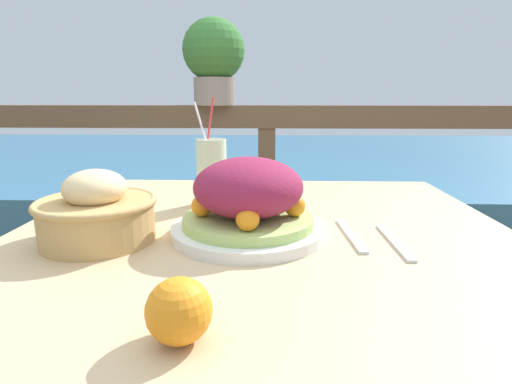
{
  "coord_description": "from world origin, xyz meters",
  "views": [
    {
      "loc": [
        0.01,
        -0.74,
        1.03
      ],
      "look_at": [
        -0.02,
        0.08,
        0.83
      ],
      "focal_mm": 28.0,
      "sensor_mm": 36.0,
      "label": 1
    }
  ],
  "objects_px": {
    "drink_glass": "(212,172)",
    "bread_basket": "(97,213)",
    "salad_plate": "(248,202)",
    "potted_plant": "(214,57)"
  },
  "relations": [
    {
      "from": "salad_plate",
      "to": "bread_basket",
      "type": "height_order",
      "value": "salad_plate"
    },
    {
      "from": "drink_glass",
      "to": "bread_basket",
      "type": "xyz_separation_m",
      "value": [
        -0.17,
        -0.26,
        -0.03
      ]
    },
    {
      "from": "salad_plate",
      "to": "drink_glass",
      "type": "height_order",
      "value": "drink_glass"
    },
    {
      "from": "bread_basket",
      "to": "potted_plant",
      "type": "bearing_deg",
      "value": 85.02
    },
    {
      "from": "bread_basket",
      "to": "drink_glass",
      "type": "bearing_deg",
      "value": 56.29
    },
    {
      "from": "drink_glass",
      "to": "bread_basket",
      "type": "height_order",
      "value": "drink_glass"
    },
    {
      "from": "salad_plate",
      "to": "drink_glass",
      "type": "xyz_separation_m",
      "value": [
        -0.1,
        0.21,
        0.02
      ]
    },
    {
      "from": "bread_basket",
      "to": "potted_plant",
      "type": "xyz_separation_m",
      "value": [
        0.09,
        0.98,
        0.36
      ]
    },
    {
      "from": "salad_plate",
      "to": "bread_basket",
      "type": "bearing_deg",
      "value": -171.23
    },
    {
      "from": "bread_basket",
      "to": "potted_plant",
      "type": "distance_m",
      "value": 1.04
    }
  ]
}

